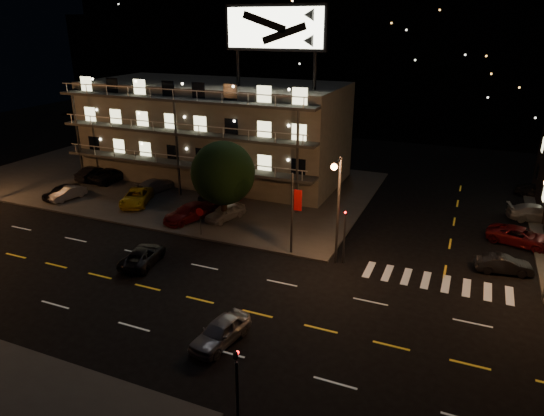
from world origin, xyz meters
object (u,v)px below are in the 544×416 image
at_px(lot_car_4, 225,212).
at_px(road_car_east, 221,332).
at_px(road_car_west, 143,256).
at_px(lot_car_7, 155,185).
at_px(tree, 223,175).
at_px(lot_car_2, 136,197).
at_px(side_car_0, 504,264).

bearing_deg(lot_car_4, road_car_east, -44.92).
height_order(road_car_east, road_car_west, road_car_east).
relative_size(lot_car_7, road_car_west, 1.01).
relative_size(lot_car_4, lot_car_7, 0.88).
xyz_separation_m(tree, lot_car_7, (-10.41, 4.44, -3.57)).
height_order(tree, lot_car_4, tree).
bearing_deg(road_car_west, road_car_east, 137.09).
height_order(lot_car_7, road_car_west, lot_car_7).
relative_size(lot_car_2, lot_car_4, 1.24).
xyz_separation_m(lot_car_2, lot_car_7, (-0.61, 3.87, -0.03)).
bearing_deg(lot_car_2, road_car_east, -63.38).
relative_size(side_car_0, road_car_west, 0.84).
bearing_deg(lot_car_7, road_car_east, 143.19).
relative_size(lot_car_4, road_car_west, 0.89).
height_order(lot_car_2, lot_car_4, lot_car_2).
relative_size(lot_car_7, side_car_0, 1.20).
distance_m(lot_car_2, road_car_west, 12.62).
xyz_separation_m(side_car_0, road_car_west, (-24.09, -8.70, 0.00)).
xyz_separation_m(tree, lot_car_2, (-9.80, 0.56, -3.54)).
xyz_separation_m(side_car_0, road_car_east, (-14.40, -14.75, 0.07)).
xyz_separation_m(lot_car_4, lot_car_7, (-10.30, 4.01, -0.02)).
xyz_separation_m(lot_car_7, side_car_0, (32.75, -4.88, -0.19)).
bearing_deg(lot_car_2, tree, -25.05).
distance_m(side_car_0, road_car_west, 25.61).
distance_m(tree, lot_car_7, 11.87).
relative_size(tree, side_car_0, 1.89).
bearing_deg(tree, side_car_0, -1.14).
xyz_separation_m(lot_car_4, road_car_west, (-1.64, -9.58, -0.21)).
bearing_deg(lot_car_4, road_car_west, -81.87).
relative_size(lot_car_2, road_car_west, 1.10).
distance_m(lot_car_2, road_car_east, 23.73).
height_order(lot_car_4, side_car_0, lot_car_4).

